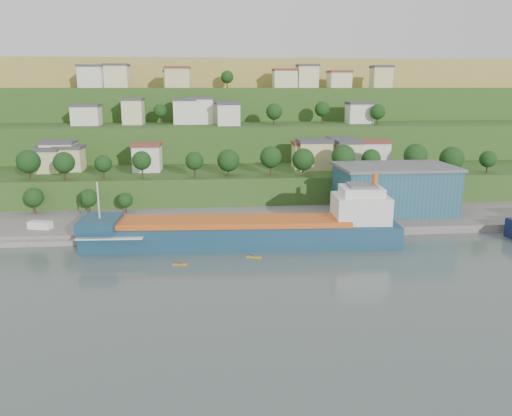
{
  "coord_description": "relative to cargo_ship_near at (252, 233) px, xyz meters",
  "views": [
    {
      "loc": [
        -13.93,
        -98.66,
        35.3
      ],
      "look_at": [
        -4.01,
        15.0,
        7.58
      ],
      "focal_mm": 35.0,
      "sensor_mm": 36.0,
      "label": 1
    }
  ],
  "objects": [
    {
      "name": "kayak_yellow",
      "position": [
        -0.32,
        -8.84,
        -2.67
      ],
      "size": [
        3.4,
        1.43,
        0.84
      ],
      "rotation": [
        0.0,
        0.0,
        -0.26
      ],
      "color": "#C08716",
      "rests_on": "ground"
    },
    {
      "name": "pebble_beach",
      "position": [
        -49.72,
        11.59,
        -2.92
      ],
      "size": [
        40.0,
        18.0,
        2.4
      ],
      "primitive_type": "cube",
      "color": "slate",
      "rests_on": "ground"
    },
    {
      "name": "ground",
      "position": [
        5.28,
        -10.41,
        -2.92
      ],
      "size": [
        500.0,
        500.0,
        0.0
      ],
      "primitive_type": "plane",
      "color": "#414F4B",
      "rests_on": "ground"
    },
    {
      "name": "cargo_ship_near",
      "position": [
        0.0,
        0.0,
        0.0
      ],
      "size": [
        71.58,
        14.34,
        18.29
      ],
      "rotation": [
        0.0,
        0.0,
        -0.04
      ],
      "color": "#133848",
      "rests_on": "ground"
    },
    {
      "name": "hillside",
      "position": [
        5.26,
        158.27,
        -2.83
      ],
      "size": [
        360.0,
        211.19,
        96.0
      ],
      "color": "#284719",
      "rests_on": "ground"
    },
    {
      "name": "dinghy",
      "position": [
        -35.02,
        9.26,
        -1.31
      ],
      "size": [
        4.18,
        1.86,
        0.81
      ],
      "primitive_type": "cube",
      "rotation": [
        0.0,
        0.0,
        -0.08
      ],
      "color": "silver",
      "rests_on": "pebble_beach"
    },
    {
      "name": "kayak_orange",
      "position": [
        -15.78,
        -12.06,
        -2.69
      ],
      "size": [
        3.12,
        0.9,
        0.77
      ],
      "rotation": [
        0.0,
        0.0,
        -0.12
      ],
      "color": "orange",
      "rests_on": "ground"
    },
    {
      "name": "quay",
      "position": [
        25.28,
        17.59,
        -2.92
      ],
      "size": [
        220.0,
        26.0,
        4.0
      ],
      "primitive_type": "cube",
      "color": "slate",
      "rests_on": "ground"
    },
    {
      "name": "caravan",
      "position": [
        -50.52,
        10.93,
        -0.43
      ],
      "size": [
        5.96,
        3.71,
        2.59
      ],
      "primitive_type": "cube",
      "rotation": [
        0.0,
        0.0,
        -0.27
      ],
      "color": "white",
      "rests_on": "pebble_beach"
    },
    {
      "name": "warehouse",
      "position": [
        40.51,
        20.59,
        5.51
      ],
      "size": [
        31.43,
        19.72,
        12.8
      ],
      "rotation": [
        0.0,
        0.0,
        0.02
      ],
      "color": "#1D4959",
      "rests_on": "quay"
    }
  ]
}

